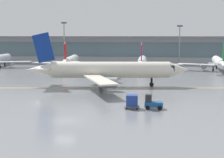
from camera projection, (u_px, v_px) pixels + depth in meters
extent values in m
plane|color=slate|center=(64.00, 121.00, 43.61)|extent=(400.00, 400.00, 0.00)
cube|color=yellow|center=(109.00, 88.00, 69.45)|extent=(109.26, 13.46, 0.01)
cube|color=#B2B7BC|center=(124.00, 50.00, 127.51)|extent=(169.64, 8.00, 9.00)
cube|color=slate|center=(123.00, 50.00, 123.43)|extent=(162.85, 0.16, 5.04)
cube|color=slate|center=(124.00, 37.00, 125.41)|extent=(176.42, 11.00, 0.60)
cone|color=silver|center=(10.00, 57.00, 121.38)|extent=(2.38, 2.99, 2.35)
cube|color=black|center=(7.00, 56.00, 119.39)|extent=(1.95, 2.24, 0.87)
cube|color=silver|center=(14.00, 62.00, 109.11)|extent=(10.42, 5.14, 0.20)
cylinder|color=#999EA3|center=(9.00, 64.00, 110.50)|extent=(1.55, 2.63, 1.53)
cylinder|color=black|center=(5.00, 63.00, 117.53)|extent=(0.32, 0.32, 1.31)
cylinder|color=black|center=(5.00, 64.00, 117.58)|extent=(0.41, 0.66, 0.65)
cylinder|color=black|center=(0.00, 66.00, 109.78)|extent=(0.32, 0.32, 1.31)
cylinder|color=black|center=(0.00, 67.00, 109.82)|extent=(0.41, 0.66, 0.65)
cylinder|color=white|center=(71.00, 60.00, 106.15)|extent=(4.02, 17.95, 2.47)
cone|color=white|center=(76.00, 58.00, 116.44)|extent=(2.60, 3.16, 2.35)
cube|color=black|center=(75.00, 57.00, 114.44)|extent=(2.12, 2.39, 0.87)
cone|color=white|center=(65.00, 63.00, 95.37)|extent=(2.44, 4.12, 2.10)
cube|color=white|center=(49.00, 63.00, 105.00)|extent=(10.44, 4.23, 0.20)
cylinder|color=#999EA3|center=(57.00, 65.00, 106.11)|extent=(1.75, 2.74, 1.53)
cube|color=white|center=(92.00, 63.00, 104.60)|extent=(10.33, 5.83, 0.20)
cylinder|color=#999EA3|center=(85.00, 65.00, 105.83)|extent=(1.75, 2.74, 1.53)
cube|color=red|center=(65.00, 51.00, 95.72)|extent=(0.55, 3.34, 4.65)
cube|color=white|center=(59.00, 62.00, 96.46)|extent=(3.77, 2.06, 0.17)
cube|color=white|center=(72.00, 62.00, 96.34)|extent=(3.77, 2.06, 0.17)
cylinder|color=black|center=(74.00, 65.00, 112.57)|extent=(0.32, 0.32, 1.31)
cylinder|color=black|center=(74.00, 66.00, 112.61)|extent=(0.46, 0.69, 0.65)
cylinder|color=black|center=(65.00, 67.00, 105.01)|extent=(0.32, 0.32, 1.31)
cylinder|color=black|center=(65.00, 68.00, 105.05)|extent=(0.46, 0.69, 0.65)
cylinder|color=black|center=(76.00, 67.00, 104.90)|extent=(0.32, 0.32, 1.31)
cylinder|color=black|center=(76.00, 68.00, 104.95)|extent=(0.46, 0.69, 0.65)
cylinder|color=white|center=(142.00, 62.00, 101.33)|extent=(2.73, 17.83, 2.47)
cone|color=white|center=(143.00, 59.00, 111.57)|extent=(2.39, 3.00, 2.35)
cube|color=black|center=(143.00, 58.00, 109.58)|extent=(1.96, 2.25, 0.87)
cone|color=white|center=(141.00, 65.00, 90.61)|extent=(2.16, 3.99, 2.10)
cube|color=white|center=(120.00, 64.00, 100.65)|extent=(10.43, 4.91, 0.20)
cylinder|color=#999EA3|center=(127.00, 66.00, 101.60)|extent=(1.57, 2.64, 1.53)
cube|color=white|center=(164.00, 65.00, 99.33)|extent=(10.42, 5.18, 0.20)
cylinder|color=#999EA3|center=(157.00, 67.00, 100.71)|extent=(1.57, 2.64, 1.53)
cube|color=#B21E66|center=(141.00, 52.00, 90.96)|extent=(0.31, 3.34, 4.65)
cube|color=white|center=(134.00, 63.00, 91.82)|extent=(3.66, 1.80, 0.17)
cube|color=white|center=(148.00, 63.00, 91.44)|extent=(3.66, 1.80, 0.17)
cylinder|color=black|center=(142.00, 66.00, 107.72)|extent=(0.32, 0.32, 1.31)
cylinder|color=black|center=(142.00, 67.00, 107.77)|extent=(0.41, 0.66, 0.65)
cylinder|color=black|center=(136.00, 69.00, 100.32)|extent=(0.32, 0.32, 1.31)
cylinder|color=black|center=(136.00, 70.00, 100.36)|extent=(0.41, 0.66, 0.65)
cylinder|color=black|center=(148.00, 69.00, 99.97)|extent=(0.32, 0.32, 1.31)
cylinder|color=black|center=(148.00, 70.00, 100.02)|extent=(0.41, 0.66, 0.65)
cylinder|color=white|center=(219.00, 62.00, 100.59)|extent=(3.68, 17.92, 2.47)
cone|color=white|center=(215.00, 59.00, 110.70)|extent=(2.55, 3.12, 2.35)
cube|color=black|center=(216.00, 59.00, 108.73)|extent=(2.08, 2.35, 0.87)
cone|color=white|center=(224.00, 65.00, 90.00)|extent=(2.37, 4.09, 2.10)
cube|color=white|center=(196.00, 64.00, 100.44)|extent=(10.36, 5.66, 0.20)
cylinder|color=#999EA3|center=(203.00, 66.00, 101.21)|extent=(1.70, 2.72, 1.53)
cube|color=#19662D|center=(224.00, 52.00, 90.33)|extent=(0.49, 3.34, 4.65)
cube|color=white|center=(216.00, 63.00, 91.34)|extent=(3.75, 1.99, 0.17)
cylinder|color=black|center=(216.00, 66.00, 106.90)|extent=(0.32, 0.32, 1.31)
cylinder|color=black|center=(216.00, 67.00, 106.94)|extent=(0.44, 0.68, 0.65)
cylinder|color=black|center=(213.00, 69.00, 99.73)|extent=(0.32, 0.32, 1.31)
cylinder|color=black|center=(213.00, 70.00, 99.77)|extent=(0.44, 0.68, 0.65)
cylinder|color=silver|center=(111.00, 70.00, 70.98)|extent=(23.86, 6.08, 3.28)
cone|color=silver|center=(179.00, 70.00, 70.96)|extent=(4.28, 3.57, 3.12)
cube|color=black|center=(166.00, 68.00, 70.91)|extent=(3.24, 2.89, 1.15)
cone|color=silver|center=(39.00, 70.00, 70.99)|extent=(5.55, 3.40, 2.79)
cube|color=silver|center=(102.00, 70.00, 79.42)|extent=(5.21, 13.84, 0.27)
cylinder|color=#999EA3|center=(109.00, 75.00, 76.86)|extent=(3.69, 2.43, 2.03)
cube|color=silver|center=(100.00, 80.00, 62.77)|extent=(8.10, 13.65, 0.27)
cylinder|color=#999EA3|center=(108.00, 83.00, 65.56)|extent=(3.69, 2.43, 2.03)
cube|color=navy|center=(43.00, 48.00, 70.41)|extent=(4.44, 0.87, 6.18)
cube|color=silver|center=(48.00, 66.00, 73.31)|extent=(2.88, 5.07, 0.23)
cube|color=silver|center=(44.00, 69.00, 68.53)|extent=(2.88, 5.07, 0.23)
cylinder|color=black|center=(152.00, 82.00, 71.30)|extent=(0.42, 0.42, 1.74)
cylinder|color=black|center=(152.00, 84.00, 71.35)|extent=(0.93, 0.63, 0.87)
cylinder|color=black|center=(101.00, 81.00, 73.51)|extent=(0.42, 0.42, 1.74)
cylinder|color=black|center=(101.00, 83.00, 73.56)|extent=(0.93, 0.63, 0.87)
cylinder|color=black|center=(101.00, 84.00, 69.10)|extent=(0.42, 0.42, 1.74)
cylinder|color=black|center=(101.00, 86.00, 69.16)|extent=(0.93, 0.63, 0.87)
cube|color=#194C8C|center=(154.00, 104.00, 50.31)|extent=(2.62, 1.44, 0.70)
cube|color=#1E2328|center=(148.00, 98.00, 50.27)|extent=(0.92, 1.25, 1.10)
cylinder|color=black|center=(160.00, 106.00, 50.96)|extent=(0.60, 0.23, 0.60)
cylinder|color=black|center=(160.00, 108.00, 49.58)|extent=(0.60, 0.23, 0.60)
cylinder|color=black|center=(148.00, 106.00, 51.14)|extent=(0.60, 0.23, 0.60)
cylinder|color=black|center=(148.00, 108.00, 49.76)|extent=(0.60, 0.23, 0.60)
cube|color=#595B60|center=(132.00, 106.00, 50.69)|extent=(2.12, 1.63, 0.12)
cube|color=navy|center=(132.00, 101.00, 50.57)|extent=(1.62, 1.52, 1.60)
cylinder|color=black|center=(137.00, 107.00, 51.32)|extent=(0.22, 0.10, 0.22)
cylinder|color=black|center=(137.00, 109.00, 49.94)|extent=(0.22, 0.10, 0.22)
cylinder|color=black|center=(127.00, 106.00, 51.48)|extent=(0.22, 0.10, 0.22)
cylinder|color=black|center=(126.00, 109.00, 50.10)|extent=(0.22, 0.10, 0.22)
cylinder|color=gray|center=(64.00, 44.00, 119.73)|extent=(0.36, 0.36, 13.84)
cube|color=#3F3F42|center=(64.00, 23.00, 118.80)|extent=(1.80, 0.30, 0.50)
cylinder|color=gray|center=(179.00, 46.00, 116.44)|extent=(0.36, 0.36, 12.72)
cube|color=#3F3F42|center=(180.00, 26.00, 115.58)|extent=(1.80, 0.30, 0.50)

